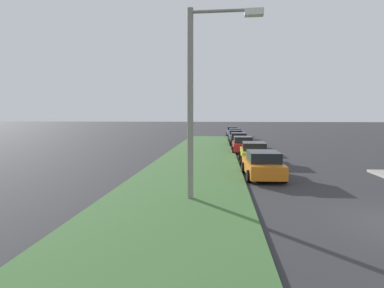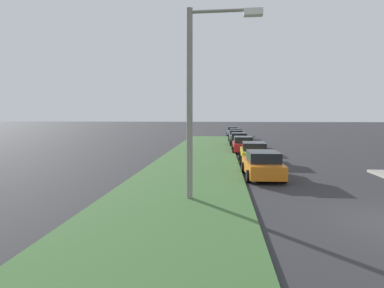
{
  "view_description": "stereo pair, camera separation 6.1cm",
  "coord_description": "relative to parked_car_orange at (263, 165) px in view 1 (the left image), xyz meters",
  "views": [
    {
      "loc": [
        -10.15,
        5.93,
        3.44
      ],
      "look_at": [
        12.97,
        8.06,
        1.33
      ],
      "focal_mm": 30.0,
      "sensor_mm": 36.0,
      "label": 1
    },
    {
      "loc": [
        -10.14,
        5.87,
        3.44
      ],
      "look_at": [
        12.97,
        8.06,
        1.33
      ],
      "focal_mm": 30.0,
      "sensor_mm": 36.0,
      "label": 2
    }
  ],
  "objects": [
    {
      "name": "parked_car_red",
      "position": [
        12.07,
        0.31,
        0.0
      ],
      "size": [
        4.3,
        2.02,
        1.47
      ],
      "rotation": [
        0.0,
        0.0,
        -0.0
      ],
      "color": "red",
      "rests_on": "ground"
    },
    {
      "name": "grass_median",
      "position": [
        2.46,
        4.07,
        -0.66
      ],
      "size": [
        60.0,
        6.0,
        0.12
      ],
      "primitive_type": "cube",
      "color": "#3D6633",
      "rests_on": "ground"
    },
    {
      "name": "parked_car_white",
      "position": [
        36.08,
        0.44,
        0.0
      ],
      "size": [
        4.36,
        2.14,
        1.47
      ],
      "rotation": [
        0.0,
        0.0,
        -0.04
      ],
      "color": "silver",
      "rests_on": "ground"
    },
    {
      "name": "streetlight",
      "position": [
        -5.13,
        3.15,
        3.67
      ],
      "size": [
        0.38,
        2.87,
        7.5
      ],
      "color": "gray",
      "rests_on": "ground"
    },
    {
      "name": "parked_car_black",
      "position": [
        18.13,
        0.37,
        0.0
      ],
      "size": [
        4.3,
        2.02,
        1.47
      ],
      "rotation": [
        0.0,
        0.0,
        0.0
      ],
      "color": "black",
      "rests_on": "ground"
    },
    {
      "name": "parked_car_orange",
      "position": [
        0.0,
        0.0,
        0.0
      ],
      "size": [
        4.36,
        2.13,
        1.47
      ],
      "rotation": [
        0.0,
        0.0,
        0.03
      ],
      "color": "orange",
      "rests_on": "ground"
    },
    {
      "name": "parked_car_yellow",
      "position": [
        5.83,
        -0.07,
        0.0
      ],
      "size": [
        4.34,
        2.1,
        1.47
      ],
      "rotation": [
        0.0,
        0.0,
        -0.02
      ],
      "color": "gold",
      "rests_on": "ground"
    },
    {
      "name": "parked_car_blue",
      "position": [
        29.91,
        0.28,
        0.0
      ],
      "size": [
        4.33,
        2.08,
        1.47
      ],
      "rotation": [
        0.0,
        0.0,
        0.02
      ],
      "color": "#23389E",
      "rests_on": "ground"
    },
    {
      "name": "parked_car_silver",
      "position": [
        24.47,
        0.4,
        0.0
      ],
      "size": [
        4.37,
        2.16,
        1.47
      ],
      "rotation": [
        0.0,
        0.0,
        -0.04
      ],
      "color": "#B2B5BA",
      "rests_on": "ground"
    }
  ]
}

